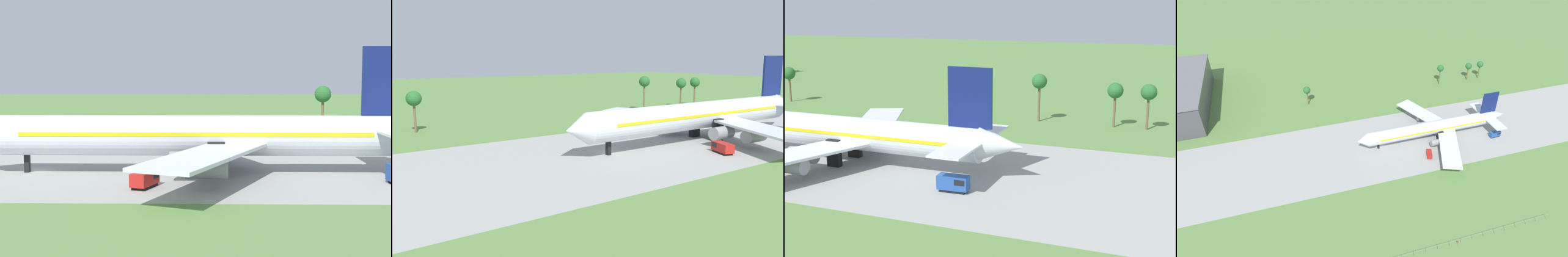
# 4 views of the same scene
# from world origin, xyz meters

# --- Properties ---
(ground_plane) EXTENTS (600.00, 600.00, 0.00)m
(ground_plane) POSITION_xyz_m (0.00, 0.00, 0.00)
(ground_plane) COLOR #5B8442
(taxiway_strip) EXTENTS (320.00, 44.00, 0.02)m
(taxiway_strip) POSITION_xyz_m (0.00, 0.00, 0.01)
(taxiway_strip) COLOR #9E9E99
(taxiway_strip) RESTS_ON ground_plane
(jet_airliner) EXTENTS (69.86, 54.55, 18.13)m
(jet_airliner) POSITION_xyz_m (24.65, -1.58, 5.36)
(jet_airliner) COLOR silver
(jet_airliner) RESTS_ON ground_plane
(baggage_tug) EXTENTS (3.45, 5.15, 2.05)m
(baggage_tug) POSITION_xyz_m (16.93, -12.83, 1.12)
(baggage_tug) COLOR black
(baggage_tug) RESTS_ON ground_plane
(catering_van) EXTENTS (4.88, 2.24, 2.57)m
(catering_van) POSITION_xyz_m (50.72, -9.22, 1.38)
(catering_van) COLOR black
(catering_van) RESTS_ON ground_plane
(perimeter_fence) EXTENTS (80.10, 0.10, 2.10)m
(perimeter_fence) POSITION_xyz_m (0.00, -55.00, 1.45)
(perimeter_fence) COLOR gray
(perimeter_fence) RESTS_ON ground_plane
(no_stopping_sign) EXTENTS (0.44, 0.08, 1.68)m
(no_stopping_sign) POSITION_xyz_m (6.61, -55.31, 1.05)
(no_stopping_sign) COLOR gray
(no_stopping_sign) RESTS_ON ground_plane
(palm_tree_row) EXTENTS (102.31, 3.60, 11.49)m
(palm_tree_row) POSITION_xyz_m (42.01, 43.88, 8.49)
(palm_tree_row) COLOR brown
(palm_tree_row) RESTS_ON ground_plane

